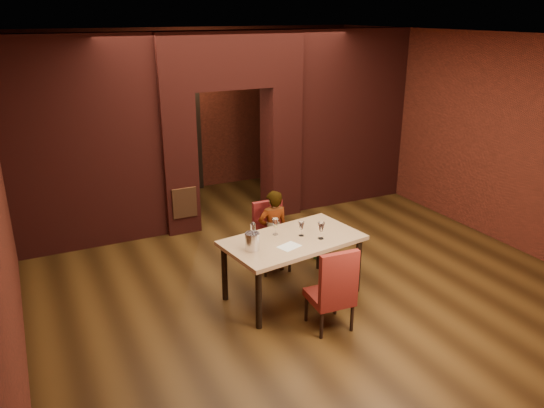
{
  "coord_description": "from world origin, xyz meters",
  "views": [
    {
      "loc": [
        -3.23,
        -6.19,
        3.5
      ],
      "look_at": [
        -0.2,
        0.0,
        0.97
      ],
      "focal_mm": 35.0,
      "sensor_mm": 36.0,
      "label": 1
    }
  ],
  "objects": [
    {
      "name": "person_seated",
      "position": [
        -0.23,
        -0.09,
        0.6
      ],
      "size": [
        0.46,
        0.32,
        1.2
      ],
      "primitive_type": "imported",
      "rotation": [
        0.0,
        0.0,
        3.07
      ],
      "color": "silver",
      "rests_on": "ground"
    },
    {
      "name": "wall_back",
      "position": [
        0.0,
        4.0,
        1.6
      ],
      "size": [
        7.0,
        0.04,
        3.2
      ],
      "primitive_type": "cube",
      "color": "maroon",
      "rests_on": "ground"
    },
    {
      "name": "pillar_left",
      "position": [
        -0.95,
        2.0,
        1.15
      ],
      "size": [
        0.55,
        0.55,
        2.3
      ],
      "primitive_type": "cube",
      "color": "maroon",
      "rests_on": "ground"
    },
    {
      "name": "wing_wall_left",
      "position": [
        -2.36,
        2.0,
        1.6
      ],
      "size": [
        2.28,
        0.35,
        3.2
      ],
      "primitive_type": "cube",
      "color": "maroon",
      "rests_on": "ground"
    },
    {
      "name": "wine_bucket",
      "position": [
        -0.91,
        -0.91,
        0.91
      ],
      "size": [
        0.18,
        0.18,
        0.22
      ],
      "primitive_type": "cylinder",
      "color": "silver",
      "rests_on": "dining_table"
    },
    {
      "name": "wine_glass_b",
      "position": [
        -0.18,
        -0.8,
        0.9
      ],
      "size": [
        0.08,
        0.08,
        0.19
      ],
      "primitive_type": null,
      "color": "white",
      "rests_on": "dining_table"
    },
    {
      "name": "floor",
      "position": [
        0.0,
        0.0,
        0.0
      ],
      "size": [
        8.0,
        8.0,
        0.0
      ],
      "primitive_type": "plane",
      "color": "#412810",
      "rests_on": "ground"
    },
    {
      "name": "water_bottle",
      "position": [
        -0.82,
        -0.73,
        0.94
      ],
      "size": [
        0.06,
        0.06,
        0.28
      ],
      "primitive_type": "cylinder",
      "color": "white",
      "rests_on": "dining_table"
    },
    {
      "name": "wall_right",
      "position": [
        3.5,
        0.0,
        1.6
      ],
      "size": [
        0.04,
        8.0,
        3.2
      ],
      "primitive_type": "cube",
      "color": "maroon",
      "rests_on": "ground"
    },
    {
      "name": "dining_table",
      "position": [
        -0.32,
        -0.83,
        0.4
      ],
      "size": [
        1.83,
        1.2,
        0.8
      ],
      "primitive_type": "cube",
      "rotation": [
        0.0,
        0.0,
        0.14
      ],
      "color": "tan",
      "rests_on": "ground"
    },
    {
      "name": "chair_near",
      "position": [
        -0.27,
        -1.65,
        0.51
      ],
      "size": [
        0.5,
        0.5,
        1.03
      ],
      "primitive_type": "cube",
      "rotation": [
        0.0,
        0.0,
        3.07
      ],
      "color": "maroon",
      "rests_on": "ground"
    },
    {
      "name": "wall_front",
      "position": [
        0.0,
        -4.0,
        1.6
      ],
      "size": [
        7.0,
        0.04,
        3.2
      ],
      "primitive_type": "cube",
      "color": "maroon",
      "rests_on": "ground"
    },
    {
      "name": "vent_panel",
      "position": [
        -0.95,
        1.71,
        0.55
      ],
      "size": [
        0.4,
        0.03,
        0.5
      ],
      "primitive_type": "cube",
      "color": "#99532C",
      "rests_on": "ground"
    },
    {
      "name": "potted_plant",
      "position": [
        0.57,
        0.0,
        0.21
      ],
      "size": [
        0.5,
        0.49,
        0.42
      ],
      "primitive_type": "imported",
      "rotation": [
        0.0,
        0.0,
        0.63
      ],
      "color": "#386E2F",
      "rests_on": "ground"
    },
    {
      "name": "wing_wall_right",
      "position": [
        2.36,
        2.0,
        1.6
      ],
      "size": [
        2.28,
        0.35,
        3.2
      ],
      "primitive_type": "cube",
      "color": "maroon",
      "rests_on": "ground"
    },
    {
      "name": "chair_far",
      "position": [
        -0.21,
        -0.04,
        0.49
      ],
      "size": [
        0.46,
        0.46,
        0.97
      ],
      "primitive_type": "cube",
      "rotation": [
        0.0,
        0.0,
        -0.05
      ],
      "color": "maroon",
      "rests_on": "ground"
    },
    {
      "name": "rear_door",
      "position": [
        -0.4,
        3.94,
        1.05
      ],
      "size": [
        0.9,
        0.08,
        2.1
      ],
      "primitive_type": "cube",
      "color": "black",
      "rests_on": "ground"
    },
    {
      "name": "pillar_right",
      "position": [
        0.95,
        2.0,
        1.15
      ],
      "size": [
        0.55,
        0.55,
        2.3
      ],
      "primitive_type": "cube",
      "color": "maroon",
      "rests_on": "ground"
    },
    {
      "name": "tasting_sheet",
      "position": [
        -0.47,
        -1.03,
        0.81
      ],
      "size": [
        0.31,
        0.27,
        0.0
      ],
      "primitive_type": "cube",
      "rotation": [
        0.0,
        0.0,
        0.32
      ],
      "color": "white",
      "rests_on": "dining_table"
    },
    {
      "name": "lintel",
      "position": [
        0.0,
        2.0,
        2.75
      ],
      "size": [
        2.45,
        0.55,
        0.9
      ],
      "primitive_type": "cube",
      "color": "maroon",
      "rests_on": "ground"
    },
    {
      "name": "wine_glass_c",
      "position": [
        -0.0,
        -0.99,
        0.91
      ],
      "size": [
        0.09,
        0.09,
        0.22
      ],
      "primitive_type": null,
      "color": "white",
      "rests_on": "dining_table"
    },
    {
      "name": "wall_left",
      "position": [
        -3.5,
        0.0,
        1.6
      ],
      "size": [
        0.04,
        8.0,
        3.2
      ],
      "primitive_type": "cube",
      "color": "maroon",
      "rests_on": "ground"
    },
    {
      "name": "wine_glass_a",
      "position": [
        -0.46,
        -0.62,
        0.91
      ],
      "size": [
        0.09,
        0.09,
        0.22
      ],
      "primitive_type": null,
      "color": "white",
      "rests_on": "dining_table"
    },
    {
      "name": "ceiling",
      "position": [
        0.0,
        0.0,
        3.2
      ],
      "size": [
        7.0,
        8.0,
        0.04
      ],
      "primitive_type": "cube",
      "color": "silver",
      "rests_on": "ground"
    },
    {
      "name": "rear_door_frame",
      "position": [
        -0.4,
        3.9,
        1.05
      ],
      "size": [
        1.02,
        0.04,
        2.22
      ],
      "primitive_type": "cube",
      "color": "black",
      "rests_on": "ground"
    }
  ]
}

